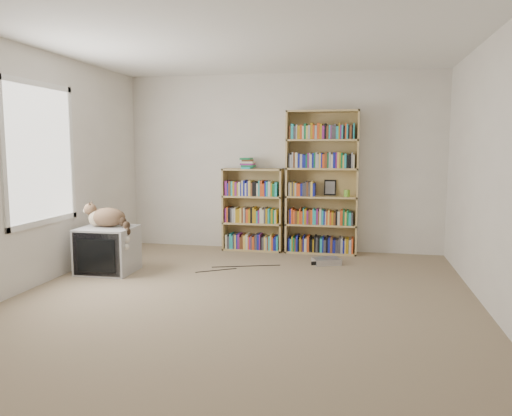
% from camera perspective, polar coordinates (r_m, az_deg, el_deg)
% --- Properties ---
extents(floor, '(4.50, 5.00, 0.01)m').
position_cam_1_polar(floor, '(4.91, -1.62, -10.47)').
color(floor, tan).
rests_on(floor, ground).
extents(wall_back, '(4.50, 0.02, 2.50)m').
position_cam_1_polar(wall_back, '(7.14, 2.94, 5.19)').
color(wall_back, silver).
rests_on(wall_back, floor).
extents(wall_front, '(4.50, 0.02, 2.50)m').
position_cam_1_polar(wall_front, '(2.33, -15.86, 1.22)').
color(wall_front, silver).
rests_on(wall_front, floor).
extents(wall_left, '(0.02, 5.00, 2.50)m').
position_cam_1_polar(wall_left, '(5.65, -24.56, 4.09)').
color(wall_left, silver).
rests_on(wall_left, floor).
extents(wall_right, '(0.02, 5.00, 2.50)m').
position_cam_1_polar(wall_right, '(4.71, 26.07, 3.56)').
color(wall_right, silver).
rests_on(wall_right, floor).
extents(ceiling, '(4.50, 5.00, 0.02)m').
position_cam_1_polar(ceiling, '(4.80, -1.73, 19.35)').
color(ceiling, white).
rests_on(ceiling, wall_back).
extents(window, '(0.02, 1.22, 1.52)m').
position_cam_1_polar(window, '(5.80, -23.37, 5.70)').
color(window, white).
rests_on(window, wall_left).
extents(crt_tv, '(0.63, 0.58, 0.54)m').
position_cam_1_polar(crt_tv, '(6.16, -16.56, -4.60)').
color(crt_tv, '#ADADB0').
rests_on(crt_tv, floor).
extents(cat, '(0.66, 0.44, 0.50)m').
position_cam_1_polar(cat, '(6.10, -16.31, -1.34)').
color(cat, '#332114').
rests_on(cat, crt_tv).
extents(bookcase_tall, '(0.98, 0.30, 1.97)m').
position_cam_1_polar(bookcase_tall, '(6.96, 7.54, 2.44)').
color(bookcase_tall, tan).
rests_on(bookcase_tall, floor).
extents(bookcase_short, '(0.85, 0.30, 1.17)m').
position_cam_1_polar(bookcase_short, '(7.13, -0.32, -0.57)').
color(bookcase_short, tan).
rests_on(bookcase_short, floor).
extents(book_stack, '(0.18, 0.23, 0.15)m').
position_cam_1_polar(book_stack, '(7.04, -1.01, 5.14)').
color(book_stack, '#D6491C').
rests_on(book_stack, bookcase_short).
extents(green_mug, '(0.08, 0.08, 0.09)m').
position_cam_1_polar(green_mug, '(6.93, 10.35, 1.69)').
color(green_mug, '#78C237').
rests_on(green_mug, bookcase_tall).
extents(framed_print, '(0.16, 0.05, 0.22)m').
position_cam_1_polar(framed_print, '(7.03, 8.47, 2.32)').
color(framed_print, black).
rests_on(framed_print, bookcase_tall).
extents(dvd_player, '(0.40, 0.35, 0.08)m').
position_cam_1_polar(dvd_player, '(6.40, 8.06, -6.04)').
color(dvd_player, '#B7B8BD').
rests_on(dvd_player, floor).
extents(wall_outlet, '(0.01, 0.08, 0.13)m').
position_cam_1_polar(wall_outlet, '(6.65, -18.53, -3.36)').
color(wall_outlet, silver).
rests_on(wall_outlet, wall_left).
extents(floor_cables, '(1.20, 0.70, 0.01)m').
position_cam_1_polar(floor_cables, '(6.13, -1.28, -6.89)').
color(floor_cables, black).
rests_on(floor_cables, floor).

